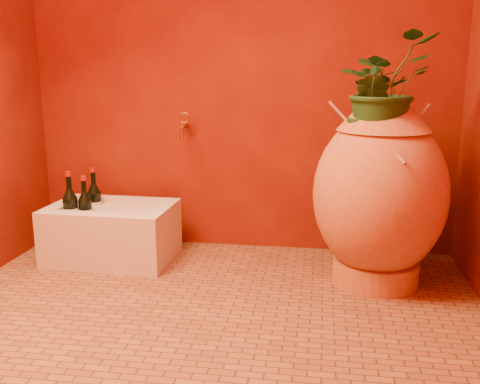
% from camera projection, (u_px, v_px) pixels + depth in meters
% --- Properties ---
extents(floor, '(2.50, 2.50, 0.00)m').
position_uv_depth(floor, '(206.00, 316.00, 2.37)').
color(floor, brown).
rests_on(floor, ground).
extents(wall_back, '(2.50, 0.02, 2.50)m').
position_uv_depth(wall_back, '(240.00, 37.00, 3.05)').
color(wall_back, '#5E0F05').
rests_on(wall_back, ground).
extents(amphora, '(0.80, 0.80, 0.94)m').
position_uv_depth(amphora, '(380.00, 194.00, 2.65)').
color(amphora, '#C97138').
rests_on(amphora, floor).
extents(stone_basin, '(0.70, 0.48, 0.32)m').
position_uv_depth(stone_basin, '(112.00, 233.00, 3.05)').
color(stone_basin, beige).
rests_on(stone_basin, floor).
extents(wine_bottle_a, '(0.08, 0.08, 0.35)m').
position_uv_depth(wine_bottle_a, '(71.00, 211.00, 2.97)').
color(wine_bottle_a, black).
rests_on(wine_bottle_a, stone_basin).
extents(wine_bottle_b, '(0.08, 0.08, 0.32)m').
position_uv_depth(wine_bottle_b, '(86.00, 212.00, 2.99)').
color(wine_bottle_b, black).
rests_on(wine_bottle_b, stone_basin).
extents(wine_bottle_c, '(0.08, 0.08, 0.33)m').
position_uv_depth(wine_bottle_c, '(95.00, 204.00, 3.14)').
color(wine_bottle_c, black).
rests_on(wine_bottle_c, stone_basin).
extents(wall_tap, '(0.07, 0.14, 0.16)m').
position_uv_depth(wall_tap, '(184.00, 125.00, 3.13)').
color(wall_tap, '#A56B26').
rests_on(wall_tap, wall_back).
extents(plant_main, '(0.60, 0.59, 0.50)m').
position_uv_depth(plant_main, '(383.00, 87.00, 2.51)').
color(plant_main, '#18441A').
rests_on(plant_main, amphora).
extents(plant_side, '(0.25, 0.23, 0.36)m').
position_uv_depth(plant_side, '(367.00, 113.00, 2.51)').
color(plant_side, '#18441A').
rests_on(plant_side, amphora).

